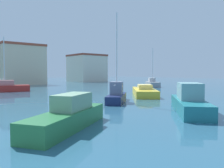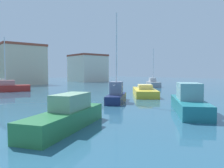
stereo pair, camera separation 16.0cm
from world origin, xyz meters
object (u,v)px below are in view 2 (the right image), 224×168
(motorboat_yellow_behind_lamppost, at_px, (145,92))
(motorboat_teal_distant_north, at_px, (189,102))
(sailboat_grey_near_pier, at_px, (153,83))
(sailboat_navy_center_channel, at_px, (116,95))
(sailboat_red_mid_harbor, at_px, (6,87))
(motorboat_green_far_left, at_px, (67,116))

(motorboat_yellow_behind_lamppost, distance_m, motorboat_teal_distant_north, 11.09)
(sailboat_grey_near_pier, xyz_separation_m, sailboat_navy_center_channel, (-19.48, -12.22, 0.09))
(sailboat_navy_center_channel, distance_m, sailboat_red_mid_harbor, 18.85)
(motorboat_green_far_left, bearing_deg, motorboat_yellow_behind_lamppost, 29.28)
(sailboat_navy_center_channel, bearing_deg, sailboat_red_mid_harbor, 105.49)
(sailboat_grey_near_pier, bearing_deg, sailboat_red_mid_harbor, 166.38)
(sailboat_grey_near_pier, distance_m, sailboat_navy_center_channel, 23.00)
(sailboat_grey_near_pier, bearing_deg, motorboat_yellow_behind_lamppost, -143.00)
(motorboat_yellow_behind_lamppost, xyz_separation_m, sailboat_red_mid_harbor, (-11.32, 15.88, 0.12))
(motorboat_yellow_behind_lamppost, relative_size, motorboat_teal_distant_north, 1.18)
(motorboat_green_far_left, distance_m, sailboat_red_mid_harbor, 24.10)
(sailboat_navy_center_channel, xyz_separation_m, motorboat_teal_distant_north, (0.44, -7.13, 0.02))
(sailboat_navy_center_channel, xyz_separation_m, sailboat_red_mid_harbor, (-5.03, 18.16, -0.11))
(motorboat_yellow_behind_lamppost, bearing_deg, sailboat_navy_center_channel, -160.02)
(motorboat_teal_distant_north, distance_m, sailboat_red_mid_harbor, 25.88)
(motorboat_green_far_left, height_order, motorboat_teal_distant_north, motorboat_teal_distant_north)
(motorboat_teal_distant_north, relative_size, sailboat_red_mid_harbor, 0.80)
(motorboat_teal_distant_north, height_order, sailboat_red_mid_harbor, sailboat_red_mid_harbor)
(sailboat_grey_near_pier, height_order, motorboat_yellow_behind_lamppost, sailboat_grey_near_pier)
(motorboat_green_far_left, bearing_deg, sailboat_navy_center_channel, 35.56)
(sailboat_grey_near_pier, xyz_separation_m, sailboat_red_mid_harbor, (-24.51, 5.94, -0.02))
(sailboat_grey_near_pier, bearing_deg, sailboat_navy_center_channel, -147.89)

